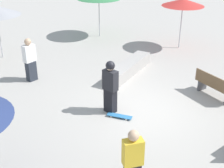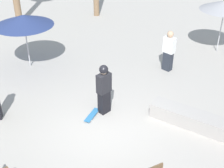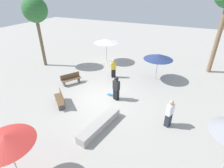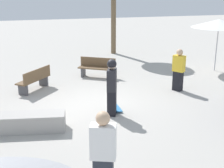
# 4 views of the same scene
# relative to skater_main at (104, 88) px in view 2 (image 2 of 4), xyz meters

# --- Properties ---
(ground_plane) EXTENTS (60.00, 60.00, 0.00)m
(ground_plane) POSITION_rel_skater_main_xyz_m (-0.91, -0.39, -0.95)
(ground_plane) COLOR #ADA8A0
(skater_main) EXTENTS (0.53, 0.42, 1.76)m
(skater_main) POSITION_rel_skater_main_xyz_m (0.00, 0.00, 0.00)
(skater_main) COLOR black
(skater_main) RESTS_ON ground_plane
(skateboard) EXTENTS (0.80, 0.21, 0.07)m
(skateboard) POSITION_rel_skater_main_xyz_m (-0.40, 0.27, -0.89)
(skateboard) COLOR teal
(skateboard) RESTS_ON ground_plane
(concrete_ledge) EXTENTS (1.15, 3.20, 0.48)m
(concrete_ledge) POSITION_rel_skater_main_xyz_m (0.34, -3.07, -0.71)
(concrete_ledge) COLOR #A8A39E
(concrete_ledge) RESTS_ON ground_plane
(shade_umbrella_navy) EXTENTS (2.37, 2.37, 2.25)m
(shade_umbrella_navy) POSITION_rel_skater_main_xyz_m (1.84, 4.26, 1.09)
(shade_umbrella_navy) COLOR #B7B7BC
(shade_umbrella_navy) RESTS_ON ground_plane
(bystander_watching) EXTENTS (0.41, 0.53, 1.71)m
(bystander_watching) POSITION_rel_skater_main_xyz_m (3.73, -1.24, -0.09)
(bystander_watching) COLOR #282D38
(bystander_watching) RESTS_ON ground_plane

